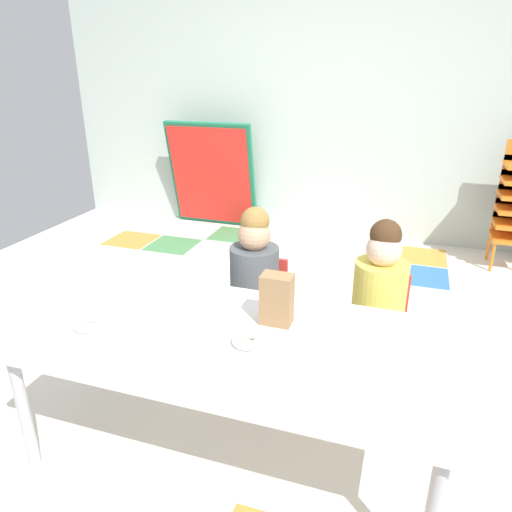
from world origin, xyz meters
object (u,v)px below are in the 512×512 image
object	(u,v)px
seated_child_near_camera	(254,274)
folded_activity_table	(212,176)
donut_powdered_on_plate	(89,324)
paper_bag_brown	(277,299)
seated_child_middle_seat	(380,291)
paper_plate_near_edge	(90,328)
donut_powdered_loose	(248,340)
craft_table	(234,345)

from	to	relation	value
seated_child_near_camera	folded_activity_table	xyz separation A→B (m)	(-1.20, 2.22, -0.02)
folded_activity_table	donut_powdered_on_plate	world-z (taller)	folded_activity_table
seated_child_near_camera	paper_bag_brown	world-z (taller)	seated_child_near_camera
folded_activity_table	seated_child_near_camera	bearing A→B (deg)	-61.53
seated_child_near_camera	donut_powdered_on_plate	size ratio (longest dim) A/B	7.36
seated_child_middle_seat	seated_child_near_camera	bearing A→B (deg)	180.00
seated_child_near_camera	paper_plate_near_edge	xyz separation A→B (m)	(-0.45, -0.79, 0.03)
seated_child_middle_seat	donut_powdered_on_plate	world-z (taller)	seated_child_middle_seat
seated_child_middle_seat	donut_powdered_loose	distance (m)	0.82
seated_child_near_camera	donut_powdered_on_plate	world-z (taller)	seated_child_near_camera
donut_powdered_on_plate	donut_powdered_loose	size ratio (longest dim) A/B	0.98
folded_activity_table	paper_bag_brown	bearing A→B (deg)	-61.55
seated_child_near_camera	donut_powdered_loose	bearing A→B (deg)	-73.28
craft_table	donut_powdered_loose	size ratio (longest dim) A/B	13.75
craft_table	seated_child_near_camera	world-z (taller)	seated_child_near_camera
paper_plate_near_edge	donut_powdered_loose	size ratio (longest dim) A/B	1.42
seated_child_near_camera	folded_activity_table	bearing A→B (deg)	118.47
folded_activity_table	donut_powdered_loose	bearing A→B (deg)	-64.13
seated_child_near_camera	paper_plate_near_edge	world-z (taller)	seated_child_near_camera
donut_powdered_loose	seated_child_near_camera	bearing A→B (deg)	106.72
paper_plate_near_edge	folded_activity_table	bearing A→B (deg)	104.02
paper_bag_brown	seated_child_near_camera	bearing A→B (deg)	118.33
paper_bag_brown	paper_plate_near_edge	bearing A→B (deg)	-157.65
paper_plate_near_edge	donut_powdered_on_plate	distance (m)	0.02
craft_table	donut_powdered_loose	xyz separation A→B (m)	(0.08, -0.05, 0.06)
folded_activity_table	paper_plate_near_edge	xyz separation A→B (m)	(0.75, -3.01, 0.05)
seated_child_near_camera	donut_powdered_loose	size ratio (longest dim) A/B	7.23
folded_activity_table	seated_child_middle_seat	bearing A→B (deg)	-50.04
paper_bag_brown	craft_table	bearing A→B (deg)	-131.94
craft_table	folded_activity_table	bearing A→B (deg)	114.97
seated_child_near_camera	folded_activity_table	size ratio (longest dim) A/B	0.84
folded_activity_table	donut_powdered_loose	size ratio (longest dim) A/B	8.56
craft_table	seated_child_near_camera	size ratio (longest dim) A/B	1.90
craft_table	paper_plate_near_edge	distance (m)	0.60
seated_child_middle_seat	paper_plate_near_edge	xyz separation A→B (m)	(-1.11, -0.79, 0.03)
folded_activity_table	paper_bag_brown	distance (m)	3.09
seated_child_near_camera	seated_child_middle_seat	distance (m)	0.65
seated_child_middle_seat	paper_bag_brown	bearing A→B (deg)	-128.10
paper_plate_near_edge	paper_bag_brown	bearing A→B (deg)	22.35
folded_activity_table	paper_plate_near_edge	bearing A→B (deg)	-75.98
donut_powdered_on_plate	donut_powdered_loose	xyz separation A→B (m)	(0.66, 0.10, -0.01)
donut_powdered_on_plate	seated_child_near_camera	bearing A→B (deg)	60.26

